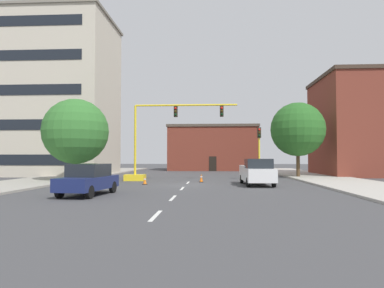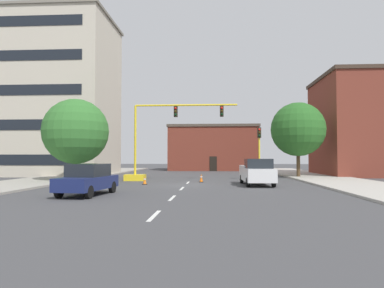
{
  "view_description": "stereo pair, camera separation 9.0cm",
  "coord_description": "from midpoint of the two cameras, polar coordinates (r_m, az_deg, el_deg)",
  "views": [
    {
      "loc": [
        2.09,
        -26.79,
        2.13
      ],
      "look_at": [
        0.26,
        3.75,
        3.24
      ],
      "focal_mm": 33.13,
      "sensor_mm": 36.0,
      "label": 1
    },
    {
      "loc": [
        2.17,
        -26.79,
        2.13
      ],
      "look_at": [
        0.26,
        3.75,
        3.24
      ],
      "focal_mm": 33.13,
      "sensor_mm": 36.0,
      "label": 2
    }
  ],
  "objects": [
    {
      "name": "sedan_navy_near_left",
      "position": [
        20.58,
        -16.29,
        -5.46
      ],
      "size": [
        2.31,
        4.67,
        1.74
      ],
      "color": "navy",
      "rests_on": "ground_plane"
    },
    {
      "name": "sidewalk_left",
      "position": [
        37.87,
        -19.52,
        -5.08
      ],
      "size": [
        6.0,
        56.0,
        0.14
      ],
      "primitive_type": "cube",
      "color": "#9E998E",
      "rests_on": "ground_plane"
    },
    {
      "name": "tree_left_near",
      "position": [
        32.02,
        -18.13,
        1.92
      ],
      "size": [
        5.59,
        5.59,
        7.11
      ],
      "color": "#4C3823",
      "rests_on": "ground_plane"
    },
    {
      "name": "building_tall_left",
      "position": [
        45.85,
        -22.46,
        7.04
      ],
      "size": [
        15.95,
        10.75,
        18.53
      ],
      "color": "beige",
      "rests_on": "ground_plane"
    },
    {
      "name": "lane_stripe_seg_3",
      "position": [
        29.44,
        -0.57,
        -6.22
      ],
      "size": [
        0.16,
        2.4,
        0.01
      ],
      "primitive_type": "cube",
      "color": "silver",
      "rests_on": "ground_plane"
    },
    {
      "name": "traffic_light_pole_right",
      "position": [
        32.65,
        10.85,
        0.41
      ],
      "size": [
        0.32,
        0.47,
        4.8
      ],
      "color": "yellow",
      "rests_on": "ground_plane"
    },
    {
      "name": "traffic_signal_gantry",
      "position": [
        31.88,
        -6.71,
        -1.76
      ],
      "size": [
        10.02,
        1.2,
        6.83
      ],
      "color": "yellow",
      "rests_on": "ground_plane"
    },
    {
      "name": "traffic_cone_roadside_b",
      "position": [
        27.66,
        -7.53,
        -5.83
      ],
      "size": [
        0.36,
        0.36,
        0.64
      ],
      "color": "black",
      "rests_on": "ground_plane"
    },
    {
      "name": "ground_plane",
      "position": [
        26.96,
        -0.96,
        -6.61
      ],
      "size": [
        160.0,
        160.0,
        0.0
      ],
      "primitive_type": "plane",
      "color": "#424244"
    },
    {
      "name": "lane_stripe_seg_0",
      "position": [
        13.14,
        -5.9,
        -11.38
      ],
      "size": [
        0.16,
        2.4,
        0.01
      ],
      "primitive_type": "cube",
      "color": "silver",
      "rests_on": "ground_plane"
    },
    {
      "name": "tree_right_mid",
      "position": [
        37.68,
        16.75,
        2.26
      ],
      "size": [
        5.49,
        5.49,
        7.68
      ],
      "color": "#4C3823",
      "rests_on": "ground_plane"
    },
    {
      "name": "sidewalk_right",
      "position": [
        36.41,
        20.52,
        -5.19
      ],
      "size": [
        6.0,
        56.0,
        0.14
      ],
      "primitive_type": "cube",
      "color": "#B2ADA3",
      "rests_on": "ground_plane"
    },
    {
      "name": "pickup_truck_white",
      "position": [
        27.15,
        10.46,
        -4.49
      ],
      "size": [
        2.22,
        5.48,
        1.99
      ],
      "color": "white",
      "rests_on": "ground_plane"
    },
    {
      "name": "lane_stripe_seg_2",
      "position": [
        23.98,
        -1.53,
        -7.17
      ],
      "size": [
        0.16,
        2.4,
        0.01
      ],
      "primitive_type": "cube",
      "color": "silver",
      "rests_on": "ground_plane"
    },
    {
      "name": "building_row_right",
      "position": [
        45.21,
        26.44,
        2.66
      ],
      "size": [
        10.79,
        11.18,
        11.38
      ],
      "color": "brown",
      "rests_on": "ground_plane"
    },
    {
      "name": "building_brick_center",
      "position": [
        57.35,
        3.48,
        -0.66
      ],
      "size": [
        14.05,
        9.1,
        7.08
      ],
      "color": "brown",
      "rests_on": "ground_plane"
    },
    {
      "name": "lane_stripe_seg_1",
      "position": [
        18.53,
        -3.07,
        -8.67
      ],
      "size": [
        0.16,
        2.4,
        0.01
      ],
      "primitive_type": "cube",
      "color": "silver",
      "rests_on": "ground_plane"
    },
    {
      "name": "traffic_cone_roadside_a",
      "position": [
        29.89,
        1.58,
        -5.51
      ],
      "size": [
        0.36,
        0.36,
        0.7
      ],
      "color": "black",
      "rests_on": "ground_plane"
    }
  ]
}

